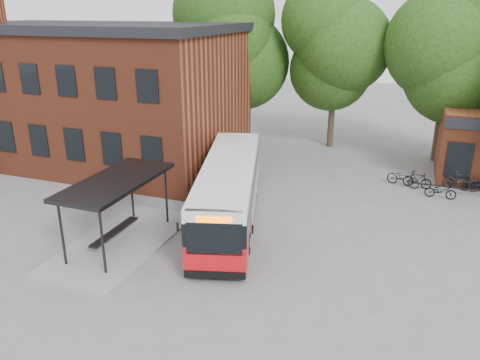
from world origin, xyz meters
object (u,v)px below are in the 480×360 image
(city_bus, at_px, (229,192))
(bicycle_2, at_px, (441,191))
(bicycle_4, at_px, (476,184))
(bicycle_3, at_px, (460,180))
(bicycle_0, at_px, (403,178))
(bicycle_1, at_px, (417,180))
(bus_shelter, at_px, (119,212))

(city_bus, distance_m, bicycle_2, 11.28)
(bicycle_4, bearing_deg, bicycle_3, 71.34)
(bicycle_2, relative_size, bicycle_3, 0.96)
(bicycle_0, xyz_separation_m, bicycle_4, (3.71, 0.39, -0.05))
(city_bus, relative_size, bicycle_3, 6.77)
(bicycle_1, bearing_deg, bicycle_3, -64.26)
(bus_shelter, bearing_deg, bicycle_2, 38.51)
(bus_shelter, distance_m, bicycle_3, 18.20)
(bicycle_2, bearing_deg, bicycle_4, -47.00)
(bicycle_0, height_order, bicycle_1, bicycle_0)
(bus_shelter, bearing_deg, city_bus, 48.29)
(bus_shelter, bearing_deg, bicycle_0, 46.34)
(bicycle_0, xyz_separation_m, bicycle_2, (1.91, -1.20, -0.09))
(city_bus, xyz_separation_m, bicycle_1, (8.14, 7.51, -0.94))
(bus_shelter, relative_size, bicycle_2, 4.52)
(bicycle_0, bearing_deg, bicycle_1, -68.65)
(bicycle_1, xyz_separation_m, bicycle_2, (1.16, -1.20, -0.05))
(bus_shelter, distance_m, city_bus, 5.07)
(bus_shelter, distance_m, bicycle_0, 15.64)
(bus_shelter, relative_size, city_bus, 0.64)
(bicycle_1, distance_m, bicycle_2, 1.68)
(city_bus, bearing_deg, bicycle_0, 29.24)
(bus_shelter, distance_m, bicycle_4, 18.64)
(city_bus, xyz_separation_m, bicycle_3, (10.32, 8.16, -0.91))
(bicycle_0, bearing_deg, bus_shelter, 157.61)
(city_bus, distance_m, bicycle_1, 11.12)
(bicycle_1, height_order, bicycle_2, bicycle_1)
(bicycle_3, height_order, bicycle_4, bicycle_3)
(city_bus, relative_size, bicycle_1, 7.19)
(bicycle_3, bearing_deg, city_bus, 126.74)
(bicycle_1, height_order, bicycle_4, bicycle_1)
(bus_shelter, height_order, bicycle_0, bus_shelter)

